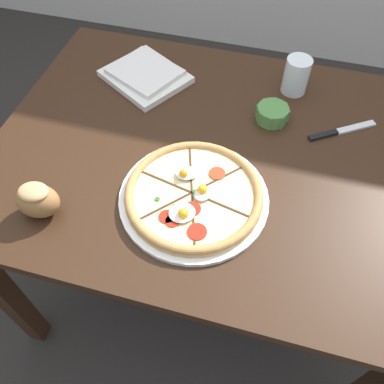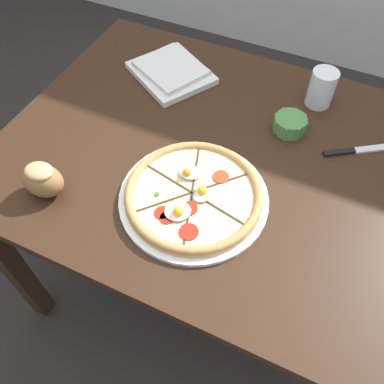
{
  "view_description": "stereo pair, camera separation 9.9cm",
  "coord_description": "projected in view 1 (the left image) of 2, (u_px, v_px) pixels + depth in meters",
  "views": [
    {
      "loc": [
        0.15,
        -0.75,
        1.6
      ],
      "look_at": [
        -0.0,
        -0.18,
        0.8
      ],
      "focal_mm": 38.0,
      "sensor_mm": 36.0,
      "label": 1
    },
    {
      "loc": [
        0.25,
        -0.72,
        1.6
      ],
      "look_at": [
        -0.0,
        -0.18,
        0.8
      ],
      "focal_mm": 38.0,
      "sensor_mm": 36.0,
      "label": 2
    }
  ],
  "objects": [
    {
      "name": "ground_plane",
      "position": [
        204.0,
        272.0,
        1.74
      ],
      "size": [
        12.0,
        12.0,
        0.0
      ],
      "primitive_type": "plane",
      "color": "#2D2826"
    },
    {
      "name": "dining_table",
      "position": [
        209.0,
        174.0,
        1.21
      ],
      "size": [
        1.21,
        0.93,
        0.77
      ],
      "color": "#331E11",
      "rests_on": "ground_plane"
    },
    {
      "name": "knife_main",
      "position": [
        341.0,
        131.0,
        1.16
      ],
      "size": [
        0.19,
        0.13,
        0.01
      ],
      "rotation": [
        0.0,
        0.0,
        0.59
      ],
      "color": "silver",
      "rests_on": "dining_table"
    },
    {
      "name": "napkin_folded",
      "position": [
        145.0,
        75.0,
        1.29
      ],
      "size": [
        0.31,
        0.3,
        0.04
      ],
      "rotation": [
        0.0,
        0.0,
        -0.54
      ],
      "color": "silver",
      "rests_on": "dining_table"
    },
    {
      "name": "ramekin_bowl",
      "position": [
        272.0,
        113.0,
        1.17
      ],
      "size": [
        0.1,
        0.1,
        0.04
      ],
      "color": "#4C8442",
      "rests_on": "dining_table"
    },
    {
      "name": "bread_piece_near",
      "position": [
        37.0,
        200.0,
        0.96
      ],
      "size": [
        0.11,
        0.09,
        0.09
      ],
      "rotation": [
        0.0,
        0.0,
        0.12
      ],
      "color": "olive",
      "rests_on": "dining_table"
    },
    {
      "name": "pizza",
      "position": [
        192.0,
        195.0,
        1.0
      ],
      "size": [
        0.37,
        0.37,
        0.06
      ],
      "color": "white",
      "rests_on": "dining_table"
    },
    {
      "name": "water_glass",
      "position": [
        296.0,
        77.0,
        1.23
      ],
      "size": [
        0.08,
        0.08,
        0.11
      ],
      "color": "white",
      "rests_on": "dining_table"
    }
  ]
}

